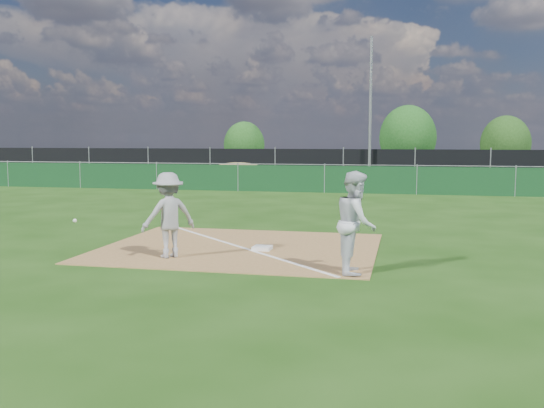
{
  "coord_description": "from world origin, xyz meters",
  "views": [
    {
      "loc": [
        3.58,
        -11.77,
        2.43
      ],
      "look_at": [
        0.73,
        1.0,
        1.0
      ],
      "focal_mm": 40.0,
      "sensor_mm": 36.0,
      "label": 1
    }
  ],
  "objects_px": {
    "tree_right": "(505,144)",
    "first_base": "(262,248)",
    "car_right": "(400,165)",
    "runner": "(356,222)",
    "car_left": "(280,164)",
    "play_at_first": "(169,215)",
    "car_mid": "(335,163)",
    "light_pole": "(370,110)",
    "tree_mid": "(408,138)",
    "tree_left": "(244,145)"
  },
  "relations": [
    {
      "from": "light_pole",
      "to": "car_mid",
      "type": "xyz_separation_m",
      "value": [
        -2.46,
        4.63,
        -3.16
      ]
    },
    {
      "from": "tree_left",
      "to": "tree_right",
      "type": "height_order",
      "value": "tree_right"
    },
    {
      "from": "tree_left",
      "to": "car_left",
      "type": "bearing_deg",
      "value": -55.91
    },
    {
      "from": "first_base",
      "to": "tree_mid",
      "type": "relative_size",
      "value": 0.08
    },
    {
      "from": "tree_right",
      "to": "runner",
      "type": "bearing_deg",
      "value": -102.51
    },
    {
      "from": "car_right",
      "to": "tree_left",
      "type": "bearing_deg",
      "value": 72.25
    },
    {
      "from": "car_right",
      "to": "tree_right",
      "type": "bearing_deg",
      "value": -42.73
    },
    {
      "from": "tree_right",
      "to": "light_pole",
      "type": "bearing_deg",
      "value": -131.3
    },
    {
      "from": "light_pole",
      "to": "car_mid",
      "type": "height_order",
      "value": "light_pole"
    },
    {
      "from": "first_base",
      "to": "play_at_first",
      "type": "height_order",
      "value": "play_at_first"
    },
    {
      "from": "car_mid",
      "to": "play_at_first",
      "type": "bearing_deg",
      "value": 158.68
    },
    {
      "from": "play_at_first",
      "to": "tree_right",
      "type": "height_order",
      "value": "tree_right"
    },
    {
      "from": "first_base",
      "to": "car_mid",
      "type": "distance_m",
      "value": 26.59
    },
    {
      "from": "first_base",
      "to": "tree_right",
      "type": "bearing_deg",
      "value": 73.19
    },
    {
      "from": "light_pole",
      "to": "car_left",
      "type": "relative_size",
      "value": 1.83
    },
    {
      "from": "first_base",
      "to": "tree_left",
      "type": "relative_size",
      "value": 0.1
    },
    {
      "from": "car_left",
      "to": "tree_left",
      "type": "height_order",
      "value": "tree_left"
    },
    {
      "from": "first_base",
      "to": "car_right",
      "type": "distance_m",
      "value": 26.44
    },
    {
      "from": "first_base",
      "to": "tree_left",
      "type": "height_order",
      "value": "tree_left"
    },
    {
      "from": "tree_mid",
      "to": "car_right",
      "type": "bearing_deg",
      "value": -94.29
    },
    {
      "from": "play_at_first",
      "to": "tree_left",
      "type": "bearing_deg",
      "value": 102.67
    },
    {
      "from": "light_pole",
      "to": "runner",
      "type": "height_order",
      "value": "light_pole"
    },
    {
      "from": "first_base",
      "to": "car_left",
      "type": "distance_m",
      "value": 26.86
    },
    {
      "from": "runner",
      "to": "car_left",
      "type": "relative_size",
      "value": 0.42
    },
    {
      "from": "car_mid",
      "to": "car_right",
      "type": "height_order",
      "value": "car_mid"
    },
    {
      "from": "car_left",
      "to": "car_mid",
      "type": "bearing_deg",
      "value": -76.83
    },
    {
      "from": "light_pole",
      "to": "runner",
      "type": "distance_m",
      "value": 23.9
    },
    {
      "from": "runner",
      "to": "play_at_first",
      "type": "bearing_deg",
      "value": 76.08
    },
    {
      "from": "play_at_first",
      "to": "light_pole",
      "type": "bearing_deg",
      "value": 83.59
    },
    {
      "from": "play_at_first",
      "to": "car_right",
      "type": "bearing_deg",
      "value": 81.27
    },
    {
      "from": "car_right",
      "to": "tree_right",
      "type": "xyz_separation_m",
      "value": [
        7.02,
        5.43,
        1.33
      ]
    },
    {
      "from": "runner",
      "to": "tree_left",
      "type": "relative_size",
      "value": 0.5
    },
    {
      "from": "light_pole",
      "to": "car_left",
      "type": "height_order",
      "value": "light_pole"
    },
    {
      "from": "play_at_first",
      "to": "car_right",
      "type": "xyz_separation_m",
      "value": [
        4.22,
        27.51,
        -0.17
      ]
    },
    {
      "from": "car_left",
      "to": "car_right",
      "type": "height_order",
      "value": "car_left"
    },
    {
      "from": "light_pole",
      "to": "tree_mid",
      "type": "xyz_separation_m",
      "value": [
        2.07,
        10.35,
        -1.54
      ]
    },
    {
      "from": "car_mid",
      "to": "tree_mid",
      "type": "xyz_separation_m",
      "value": [
        4.53,
        5.72,
        1.62
      ]
    },
    {
      "from": "tree_mid",
      "to": "car_left",
      "type": "bearing_deg",
      "value": -144.09
    },
    {
      "from": "runner",
      "to": "tree_right",
      "type": "distance_m",
      "value": 34.34
    },
    {
      "from": "car_right",
      "to": "tree_right",
      "type": "distance_m",
      "value": 8.97
    },
    {
      "from": "car_mid",
      "to": "car_right",
      "type": "relative_size",
      "value": 1.04
    },
    {
      "from": "runner",
      "to": "tree_left",
      "type": "distance_m",
      "value": 36.0
    },
    {
      "from": "runner",
      "to": "tree_right",
      "type": "bearing_deg",
      "value": -18.03
    },
    {
      "from": "runner",
      "to": "car_mid",
      "type": "xyz_separation_m",
      "value": [
        -3.67,
        28.3,
        -0.08
      ]
    },
    {
      "from": "first_base",
      "to": "car_left",
      "type": "relative_size",
      "value": 0.09
    },
    {
      "from": "car_left",
      "to": "car_mid",
      "type": "xyz_separation_m",
      "value": [
        3.61,
        0.18,
        0.09
      ]
    },
    {
      "from": "tree_right",
      "to": "first_base",
      "type": "bearing_deg",
      "value": -106.81
    },
    {
      "from": "car_right",
      "to": "first_base",
      "type": "bearing_deg",
      "value": -176.06
    },
    {
      "from": "car_left",
      "to": "tree_left",
      "type": "xyz_separation_m",
      "value": [
        -4.07,
        6.02,
        1.14
      ]
    },
    {
      "from": "play_at_first",
      "to": "tree_mid",
      "type": "xyz_separation_m",
      "value": [
        4.67,
        33.46,
        1.58
      ]
    }
  ]
}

